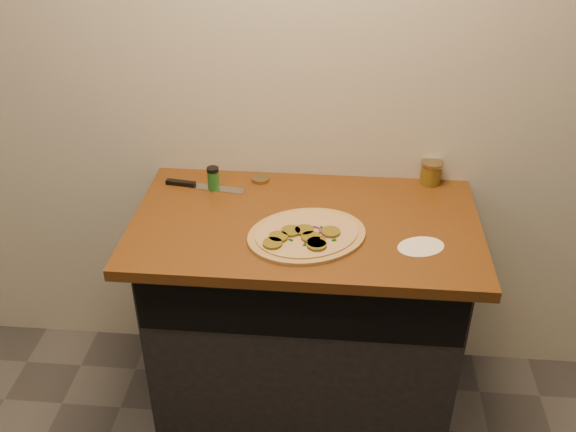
# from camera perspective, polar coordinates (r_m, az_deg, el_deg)

# --- Properties ---
(room_shell) EXTENTS (4.02, 3.52, 2.71)m
(room_shell) POSITION_cam_1_polar(r_m,az_deg,el_deg) (0.60, -6.29, -8.61)
(room_shell) COLOR #BCB8AA
(room_shell) RESTS_ON ground
(cabinet) EXTENTS (1.10, 0.60, 0.86)m
(cabinet) POSITION_cam_1_polar(r_m,az_deg,el_deg) (2.52, 1.45, -8.99)
(cabinet) COLOR black
(cabinet) RESTS_ON ground
(countertop) EXTENTS (1.20, 0.70, 0.04)m
(countertop) POSITION_cam_1_polar(r_m,az_deg,el_deg) (2.23, 1.55, -0.75)
(countertop) COLOR #643313
(countertop) RESTS_ON cabinet
(pizza) EXTENTS (0.52, 0.52, 0.03)m
(pizza) POSITION_cam_1_polar(r_m,az_deg,el_deg) (2.12, 1.65, -1.70)
(pizza) COLOR tan
(pizza) RESTS_ON countertop
(chefs_knife) EXTENTS (0.31, 0.07, 0.02)m
(chefs_knife) POSITION_cam_1_polar(r_m,az_deg,el_deg) (2.43, -8.03, 2.69)
(chefs_knife) COLOR #B7BAC1
(chefs_knife) RESTS_ON countertop
(mason_jar_lid) EXTENTS (0.08, 0.08, 0.01)m
(mason_jar_lid) POSITION_cam_1_polar(r_m,az_deg,el_deg) (2.45, -2.46, 3.30)
(mason_jar_lid) COLOR #968157
(mason_jar_lid) RESTS_ON countertop
(salsa_jar) EXTENTS (0.08, 0.08, 0.09)m
(salsa_jar) POSITION_cam_1_polar(r_m,az_deg,el_deg) (2.47, 12.60, 3.80)
(salsa_jar) COLOR maroon
(salsa_jar) RESTS_ON countertop
(spice_shaker) EXTENTS (0.04, 0.04, 0.09)m
(spice_shaker) POSITION_cam_1_polar(r_m,az_deg,el_deg) (2.39, -6.66, 3.33)
(spice_shaker) COLOR #1E6121
(spice_shaker) RESTS_ON countertop
(flour_spill) EXTENTS (0.21, 0.21, 0.00)m
(flour_spill) POSITION_cam_1_polar(r_m,az_deg,el_deg) (2.12, 11.72, -2.68)
(flour_spill) COLOR white
(flour_spill) RESTS_ON countertop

